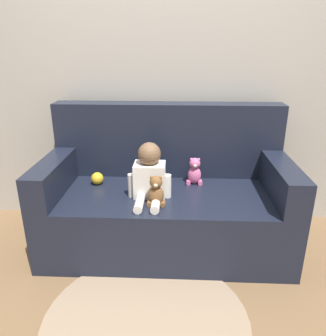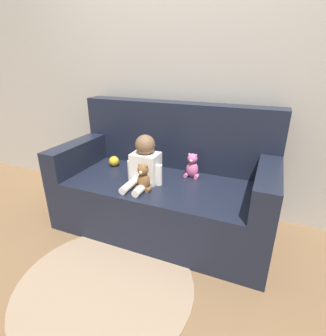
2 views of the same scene
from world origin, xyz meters
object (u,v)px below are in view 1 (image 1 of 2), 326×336
(person_baby, at_px, (149,175))
(teddy_bear_brown, at_px, (156,192))
(couch, at_px, (166,199))
(plush_toy_side, at_px, (194,172))
(toy_ball, at_px, (97,178))

(person_baby, relative_size, teddy_bear_brown, 1.84)
(couch, xyz_separation_m, person_baby, (-0.11, -0.17, 0.25))
(couch, xyz_separation_m, plush_toy_side, (0.21, 0.06, 0.20))
(toy_ball, bearing_deg, person_baby, -24.86)
(teddy_bear_brown, distance_m, toy_ball, 0.56)
(couch, bearing_deg, person_baby, -123.11)
(teddy_bear_brown, distance_m, plush_toy_side, 0.45)
(teddy_bear_brown, xyz_separation_m, plush_toy_side, (0.26, 0.36, -0.00))
(plush_toy_side, distance_m, toy_ball, 0.73)
(teddy_bear_brown, bearing_deg, toy_ball, 145.45)
(couch, xyz_separation_m, toy_ball, (-0.52, 0.02, 0.15))
(couch, relative_size, plush_toy_side, 8.46)
(plush_toy_side, relative_size, toy_ball, 2.23)
(person_baby, distance_m, plush_toy_side, 0.40)
(person_baby, xyz_separation_m, toy_ball, (-0.41, 0.19, -0.11))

